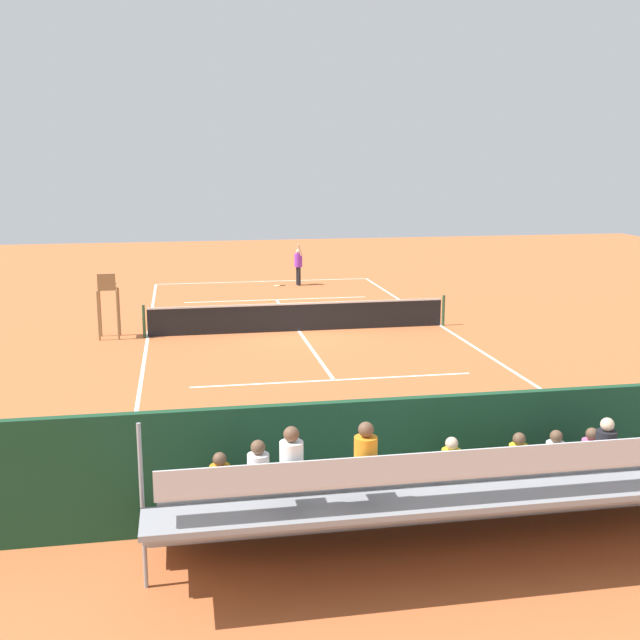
% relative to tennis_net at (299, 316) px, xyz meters
% --- Properties ---
extents(ground_plane, '(60.00, 60.00, 0.00)m').
position_rel_tennis_net_xyz_m(ground_plane, '(0.00, 0.00, -0.50)').
color(ground_plane, '#BC6033').
extents(court_line_markings, '(10.10, 22.20, 0.01)m').
position_rel_tennis_net_xyz_m(court_line_markings, '(0.00, -0.04, -0.50)').
color(court_line_markings, white).
rests_on(court_line_markings, ground).
extents(tennis_net, '(10.30, 0.10, 1.07)m').
position_rel_tennis_net_xyz_m(tennis_net, '(0.00, 0.00, 0.00)').
color(tennis_net, black).
rests_on(tennis_net, ground).
extents(backdrop_wall, '(18.00, 0.16, 2.00)m').
position_rel_tennis_net_xyz_m(backdrop_wall, '(0.00, 14.00, 0.50)').
color(backdrop_wall, '#194228').
rests_on(backdrop_wall, ground).
extents(bleacher_stand, '(9.06, 2.40, 2.48)m').
position_rel_tennis_net_xyz_m(bleacher_stand, '(0.05, 15.32, 0.44)').
color(bleacher_stand, gray).
rests_on(bleacher_stand, ground).
extents(umpire_chair, '(0.67, 0.67, 2.14)m').
position_rel_tennis_net_xyz_m(umpire_chair, '(6.20, -0.03, 0.81)').
color(umpire_chair, olive).
rests_on(umpire_chair, ground).
extents(courtside_bench, '(1.80, 0.40, 0.93)m').
position_rel_tennis_net_xyz_m(courtside_bench, '(-1.93, 13.27, 0.06)').
color(courtside_bench, '#9E754C').
rests_on(courtside_bench, ground).
extents(equipment_bag, '(0.90, 0.36, 0.36)m').
position_rel_tennis_net_xyz_m(equipment_bag, '(-0.28, 13.40, -0.32)').
color(equipment_bag, '#334C8C').
rests_on(equipment_bag, ground).
extents(tennis_player, '(0.42, 0.55, 1.93)m').
position_rel_tennis_net_xyz_m(tennis_player, '(-1.47, -9.60, 0.51)').
color(tennis_player, black).
rests_on(tennis_player, ground).
extents(tennis_racket, '(0.58, 0.35, 0.03)m').
position_rel_tennis_net_xyz_m(tennis_racket, '(-0.48, -9.55, -0.49)').
color(tennis_racket, black).
rests_on(tennis_racket, ground).
extents(tennis_ball_near, '(0.07, 0.07, 0.07)m').
position_rel_tennis_net_xyz_m(tennis_ball_near, '(0.32, -5.69, -0.47)').
color(tennis_ball_near, '#CCDB33').
rests_on(tennis_ball_near, ground).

